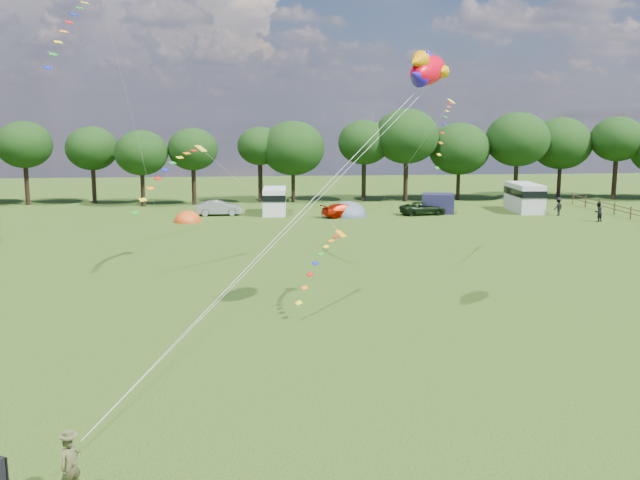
{
  "coord_description": "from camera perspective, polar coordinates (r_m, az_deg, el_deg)",
  "views": [
    {
      "loc": [
        -3.08,
        -23.22,
        9.49
      ],
      "look_at": [
        0.0,
        8.0,
        4.0
      ],
      "focal_mm": 40.0,
      "sensor_mm": 36.0,
      "label": 1
    }
  ],
  "objects": [
    {
      "name": "tent_orange",
      "position": [
        65.6,
        -10.53,
        1.46
      ],
      "size": [
        2.54,
        2.79,
        1.99
      ],
      "color": "#C54510",
      "rests_on": "ground"
    },
    {
      "name": "streamer_kite_a",
      "position": [
        54.24,
        -18.74,
        16.6
      ],
      "size": [
        3.4,
        5.7,
        5.8
      ],
      "rotation": [
        0.0,
        0.0,
        0.92
      ],
      "color": "#FFFD11",
      "rests_on": "ground"
    },
    {
      "name": "campervan_c",
      "position": [
        69.73,
        -3.65,
        3.21
      ],
      "size": [
        2.51,
        5.26,
        2.52
      ],
      "rotation": [
        0.0,
        0.0,
        1.51
      ],
      "color": "silver",
      "rests_on": "ground"
    },
    {
      "name": "car_c",
      "position": [
        67.48,
        1.93,
        2.38
      ],
      "size": [
        4.56,
        3.1,
        1.26
      ],
      "primitive_type": "imported",
      "rotation": [
        0.0,
        0.0,
        1.92
      ],
      "color": "#9B1200",
      "rests_on": "ground"
    },
    {
      "name": "streamer_kite_b",
      "position": [
        44.8,
        -11.56,
        5.69
      ],
      "size": [
        4.27,
        4.79,
        3.83
      ],
      "rotation": [
        0.0,
        0.0,
        1.1
      ],
      "color": "gold",
      "rests_on": "ground"
    },
    {
      "name": "tree_line",
      "position": [
        78.73,
        0.49,
        7.64
      ],
      "size": [
        102.98,
        10.98,
        10.27
      ],
      "color": "black",
      "rests_on": "ground"
    },
    {
      "name": "fish_kite",
      "position": [
        32.57,
        8.46,
        13.32
      ],
      "size": [
        2.88,
        3.53,
        1.95
      ],
      "rotation": [
        0.0,
        -0.21,
        0.96
      ],
      "color": "#EE0014",
      "rests_on": "ground"
    },
    {
      "name": "car_d",
      "position": [
        69.73,
        8.24,
        2.51
      ],
      "size": [
        4.7,
        2.52,
        1.23
      ],
      "primitive_type": "imported",
      "rotation": [
        0.0,
        0.0,
        1.68
      ],
      "color": "black",
      "rests_on": "ground"
    },
    {
      "name": "kite_flyer",
      "position": [
        19.85,
        -19.33,
        -16.68
      ],
      "size": [
        0.67,
        0.67,
        1.57
      ],
      "primitive_type": "imported",
      "rotation": [
        0.0,
        0.0,
        0.8
      ],
      "color": "#4D4D2B",
      "rests_on": "ground"
    },
    {
      "name": "campervan_d",
      "position": [
        74.21,
        16.03,
        3.37
      ],
      "size": [
        2.67,
        5.84,
        2.82
      ],
      "rotation": [
        0.0,
        0.0,
        1.53
      ],
      "color": "silver",
      "rests_on": "ground"
    },
    {
      "name": "ground_plane",
      "position": [
        25.28,
        1.82,
        -12.13
      ],
      "size": [
        180.0,
        180.0,
        0.0
      ],
      "primitive_type": "plane",
      "color": "black",
      "rests_on": "ground"
    },
    {
      "name": "car_b",
      "position": [
        69.28,
        -8.11,
        2.55
      ],
      "size": [
        4.12,
        1.74,
        1.43
      ],
      "primitive_type": "imported",
      "rotation": [
        0.0,
        0.0,
        1.63
      ],
      "color": "gray",
      "rests_on": "ground"
    },
    {
      "name": "streamer_kite_d",
      "position": [
        46.22,
        10.05,
        9.32
      ],
      "size": [
        2.58,
        5.06,
        4.26
      ],
      "rotation": [
        0.0,
        0.0,
        0.95
      ],
      "color": "yellow",
      "rests_on": "ground"
    },
    {
      "name": "tent_greyblue",
      "position": [
        68.38,
        2.25,
        1.96
      ],
      "size": [
        3.73,
        4.08,
        2.77
      ],
      "color": "#47586A",
      "rests_on": "ground"
    },
    {
      "name": "walker_a",
      "position": [
        69.26,
        21.36,
        2.11
      ],
      "size": [
        1.01,
        0.88,
        1.77
      ],
      "primitive_type": "imported",
      "rotation": [
        0.0,
        0.0,
        3.65
      ],
      "color": "black",
      "rests_on": "ground"
    },
    {
      "name": "awning_navy",
      "position": [
        71.24,
        9.39,
        2.91
      ],
      "size": [
        3.5,
        3.07,
        1.9
      ],
      "primitive_type": "cube",
      "rotation": [
        0.0,
        0.0,
        -0.22
      ],
      "color": "#1C1B38",
      "rests_on": "ground"
    },
    {
      "name": "streamer_kite_c",
      "position": [
        35.74,
        0.37,
        -1.16
      ],
      "size": [
        3.06,
        4.93,
        2.78
      ],
      "rotation": [
        0.0,
        0.0,
        1.02
      ],
      "color": "#FF9E0A",
      "rests_on": "ground"
    },
    {
      "name": "walker_b",
      "position": [
        72.07,
        18.52,
        2.56
      ],
      "size": [
        1.25,
        1.09,
        1.78
      ],
      "primitive_type": "imported",
      "rotation": [
        0.0,
        0.0,
        3.74
      ],
      "color": "black",
      "rests_on": "ground"
    }
  ]
}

